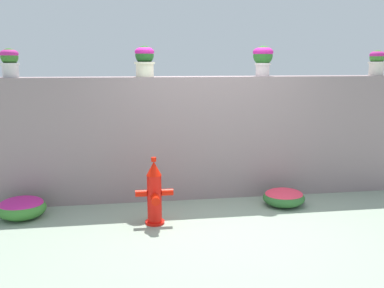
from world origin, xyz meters
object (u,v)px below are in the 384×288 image
(flower_bush_right, at_px, (284,197))
(fire_hydrant, at_px, (154,194))
(potted_plant_2, at_px, (263,57))
(potted_plant_3, at_px, (377,61))
(potted_plant_1, at_px, (145,59))
(flower_bush_left, at_px, (22,207))
(potted_plant_0, at_px, (10,60))

(flower_bush_right, bearing_deg, fire_hydrant, -167.70)
(potted_plant_2, height_order, potted_plant_3, potted_plant_2)
(potted_plant_2, distance_m, flower_bush_right, 2.00)
(potted_plant_2, relative_size, potted_plant_3, 1.15)
(potted_plant_1, height_order, potted_plant_3, potted_plant_1)
(potted_plant_3, height_order, flower_bush_left, potted_plant_3)
(potted_plant_1, xyz_separation_m, potted_plant_2, (1.69, 0.07, 0.03))
(potted_plant_0, bearing_deg, flower_bush_right, -9.63)
(potted_plant_0, distance_m, potted_plant_1, 1.75)
(potted_plant_2, distance_m, fire_hydrant, 2.54)
(flower_bush_left, bearing_deg, potted_plant_2, 10.36)
(potted_plant_1, distance_m, potted_plant_2, 1.69)
(potted_plant_0, bearing_deg, flower_bush_left, -75.75)
(potted_plant_2, xyz_separation_m, potted_plant_3, (1.76, -0.02, -0.05))
(fire_hydrant, distance_m, flower_bush_right, 1.85)
(potted_plant_1, relative_size, potted_plant_3, 1.12)
(potted_plant_1, relative_size, flower_bush_left, 0.69)
(potted_plant_1, bearing_deg, flower_bush_left, -161.56)
(potted_plant_2, height_order, flower_bush_left, potted_plant_2)
(potted_plant_0, bearing_deg, fire_hydrant, -29.13)
(potted_plant_2, xyz_separation_m, flower_bush_left, (-3.29, -0.60, -1.86))
(fire_hydrant, bearing_deg, potted_plant_3, 16.70)
(potted_plant_0, relative_size, flower_bush_right, 0.65)
(potted_plant_1, height_order, fire_hydrant, potted_plant_1)
(potted_plant_1, height_order, potted_plant_2, potted_plant_2)
(potted_plant_0, bearing_deg, potted_plant_2, 0.70)
(potted_plant_0, distance_m, flower_bush_left, 1.90)
(potted_plant_0, bearing_deg, potted_plant_1, -0.79)
(potted_plant_3, xyz_separation_m, flower_bush_right, (-1.60, -0.63, -1.83))
(potted_plant_2, xyz_separation_m, flower_bush_right, (0.15, -0.65, -1.88))
(potted_plant_0, relative_size, flower_bush_left, 0.63)
(potted_plant_3, relative_size, fire_hydrant, 0.45)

